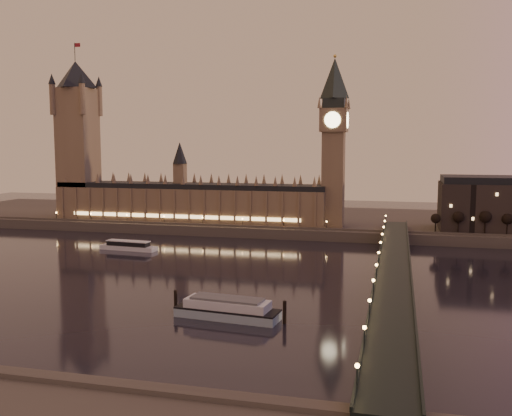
{
  "coord_description": "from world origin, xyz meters",
  "views": [
    {
      "loc": [
        92.8,
        -228.49,
        56.84
      ],
      "look_at": [
        26.79,
        35.0,
        26.2
      ],
      "focal_mm": 40.0,
      "sensor_mm": 36.0,
      "label": 1
    }
  ],
  "objects": [
    {
      "name": "bare_tree_3",
      "position": [
        153.83,
        109.0,
        14.85
      ],
      "size": [
        5.83,
        5.83,
        11.86
      ],
      "color": "black",
      "rests_on": "ground"
    },
    {
      "name": "palace_of_westminster",
      "position": [
        -40.12,
        120.99,
        21.71
      ],
      "size": [
        180.0,
        26.62,
        52.0
      ],
      "color": "brown",
      "rests_on": "ground"
    },
    {
      "name": "big_ben",
      "position": [
        53.99,
        120.99,
        63.95
      ],
      "size": [
        17.68,
        17.68,
        104.0
      ],
      "color": "brown",
      "rests_on": "ground"
    },
    {
      "name": "westminster_bridge",
      "position": [
        91.61,
        0.0,
        5.52
      ],
      "size": [
        13.2,
        260.0,
        15.3
      ],
      "color": "black",
      "rests_on": "ground"
    },
    {
      "name": "far_embankment",
      "position": [
        30.0,
        165.0,
        3.0
      ],
      "size": [
        560.0,
        130.0,
        6.0
      ],
      "primitive_type": "cube",
      "color": "#423D35",
      "rests_on": "ground"
    },
    {
      "name": "bare_tree_2",
      "position": [
        139.91,
        109.0,
        14.85
      ],
      "size": [
        5.83,
        5.83,
        11.86
      ],
      "color": "black",
      "rests_on": "ground"
    },
    {
      "name": "cruise_boat_a",
      "position": [
        -47.31,
        47.87,
        2.25
      ],
      "size": [
        32.34,
        9.43,
        5.1
      ],
      "rotation": [
        0.0,
        0.0,
        -0.08
      ],
      "color": "silver",
      "rests_on": "ground"
    },
    {
      "name": "ground",
      "position": [
        0.0,
        0.0,
        0.0
      ],
      "size": [
        700.0,
        700.0,
        0.0
      ],
      "primitive_type": "plane",
      "color": "black",
      "rests_on": "ground"
    },
    {
      "name": "victoria_tower",
      "position": [
        -120.0,
        121.0,
        65.79
      ],
      "size": [
        31.68,
        31.68,
        118.0
      ],
      "color": "brown",
      "rests_on": "ground"
    },
    {
      "name": "moored_barge",
      "position": [
        39.57,
        -54.62,
        3.09
      ],
      "size": [
        39.77,
        13.14,
        7.33
      ],
      "rotation": [
        0.0,
        0.0,
        -0.1
      ],
      "color": "#92ACBA",
      "rests_on": "ground"
    },
    {
      "name": "bare_tree_1",
      "position": [
        126.0,
        109.0,
        14.85
      ],
      "size": [
        5.83,
        5.83,
        11.86
      ],
      "color": "black",
      "rests_on": "ground"
    },
    {
      "name": "bare_tree_0",
      "position": [
        112.08,
        109.0,
        14.85
      ],
      "size": [
        5.83,
        5.83,
        11.86
      ],
      "color": "black",
      "rests_on": "ground"
    }
  ]
}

